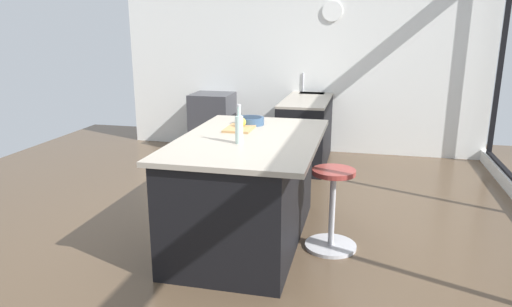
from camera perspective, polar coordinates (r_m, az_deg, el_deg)
The scene contains 10 objects.
ground_plane at distance 4.41m, azimuth -1.04°, elevation -9.44°, with size 8.20×8.20×0.00m, color brown.
interior_partition_left at distance 7.12m, azimuth 5.30°, elevation 11.99°, with size 0.15×5.37×2.90m.
sink_cabinet at distance 6.88m, azimuth 6.52°, elevation 3.47°, with size 2.25×0.60×1.18m.
oven_range at distance 7.20m, azimuth -5.25°, elevation 3.85°, with size 0.60×0.61×0.87m.
kitchen_island at distance 4.10m, azimuth -1.33°, elevation -4.27°, with size 1.83×1.16×0.94m.
stool_by_window at distance 4.03m, azimuth 9.22°, elevation -6.97°, with size 0.44×0.44×0.70m.
cutting_board at distance 4.26m, azimuth -1.96°, elevation 3.09°, with size 0.36×0.24×0.02m, color tan.
apple_yellow at distance 4.27m, azimuth -1.79°, elevation 3.83°, with size 0.08×0.08×0.08m, color gold.
water_bottle at distance 3.72m, azimuth -2.06°, elevation 3.08°, with size 0.06×0.06×0.31m.
fruit_bowl at distance 4.47m, azimuth -0.68°, elevation 4.04°, with size 0.26×0.26×0.07m.
Camera 1 is at (3.89, 1.00, 1.84)m, focal length 32.94 mm.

